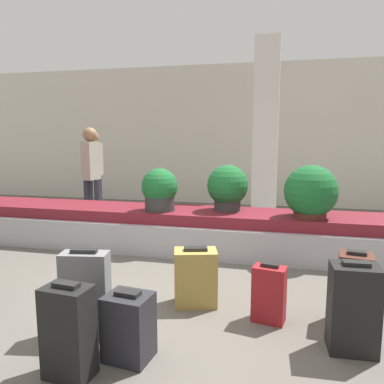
% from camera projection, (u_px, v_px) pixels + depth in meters
% --- Properties ---
extents(ground_plane, '(18.00, 18.00, 0.00)m').
position_uv_depth(ground_plane, '(149.00, 303.00, 3.55)').
color(ground_plane, '#59544C').
extents(back_wall, '(18.00, 0.06, 3.20)m').
position_uv_depth(back_wall, '(229.00, 135.00, 8.63)').
color(back_wall, beige).
rests_on(back_wall, ground_plane).
extents(carousel, '(8.85, 0.97, 0.56)m').
position_uv_depth(carousel, '(192.00, 230.00, 5.23)').
color(carousel, '#9E9EA3').
rests_on(carousel, ground_plane).
extents(pillar, '(0.42, 0.42, 3.20)m').
position_uv_depth(pillar, '(266.00, 135.00, 6.39)').
color(pillar, silver).
rests_on(pillar, ground_plane).
extents(suitcase_0, '(0.30, 0.28, 0.63)m').
position_uv_depth(suitcase_0, '(354.00, 289.00, 3.14)').
color(suitcase_0, '#472319').
rests_on(suitcase_0, ground_plane).
extents(suitcase_1, '(0.35, 0.30, 0.50)m').
position_uv_depth(suitcase_1, '(129.00, 326.00, 2.64)').
color(suitcase_1, '#232328').
rests_on(suitcase_1, ground_plane).
extents(suitcase_3, '(0.30, 0.22, 0.51)m').
position_uv_depth(suitcase_3, '(269.00, 294.00, 3.18)').
color(suitcase_3, maroon).
rests_on(suitcase_3, ground_plane).
extents(suitcase_4, '(0.35, 0.27, 0.68)m').
position_uv_depth(suitcase_4, '(353.00, 308.00, 2.73)').
color(suitcase_4, black).
rests_on(suitcase_4, ground_plane).
extents(suitcase_5, '(0.33, 0.24, 0.65)m').
position_uv_depth(suitcase_5, '(69.00, 332.00, 2.43)').
color(suitcase_5, black).
rests_on(suitcase_5, ground_plane).
extents(suitcase_6, '(0.39, 0.24, 0.71)m').
position_uv_depth(suitcase_6, '(86.00, 294.00, 2.95)').
color(suitcase_6, slate).
rests_on(suitcase_6, ground_plane).
extents(suitcase_7, '(0.45, 0.36, 0.56)m').
position_uv_depth(suitcase_7, '(196.00, 277.00, 3.50)').
color(suitcase_7, '#A3843D').
rests_on(suitcase_7, ground_plane).
extents(potted_plant_0, '(0.56, 0.56, 0.63)m').
position_uv_depth(potted_plant_0, '(228.00, 188.00, 5.10)').
color(potted_plant_0, '#2D2D2D').
rests_on(potted_plant_0, carousel).
extents(potted_plant_1, '(0.50, 0.50, 0.58)m').
position_uv_depth(potted_plant_1, '(160.00, 190.00, 5.11)').
color(potted_plant_1, '#2D2D2D').
rests_on(potted_plant_1, carousel).
extents(potted_plant_2, '(0.66, 0.66, 0.66)m').
position_uv_depth(potted_plant_2, '(311.00, 193.00, 4.64)').
color(potted_plant_2, '#4C2319').
rests_on(potted_plant_2, carousel).
extents(traveler_0, '(0.31, 0.34, 1.73)m').
position_uv_depth(traveler_0, '(91.00, 168.00, 6.50)').
color(traveler_0, '#282833').
rests_on(traveler_0, ground_plane).
extents(traveler_1, '(0.32, 0.24, 1.68)m').
position_uv_depth(traveler_1, '(94.00, 165.00, 7.51)').
color(traveler_1, '#282833').
rests_on(traveler_1, ground_plane).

